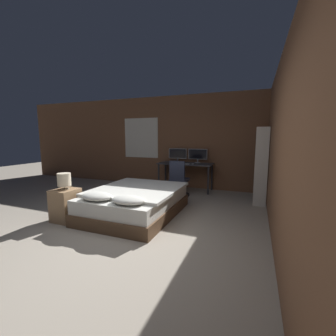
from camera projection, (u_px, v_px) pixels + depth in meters
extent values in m
plane|color=#9E9384|center=(109.00, 245.00, 3.16)|extent=(20.00, 20.00, 0.00)
cube|color=brown|center=(188.00, 142.00, 6.58)|extent=(12.00, 0.06, 2.70)
cube|color=silver|center=(141.00, 138.00, 7.08)|extent=(1.16, 0.01, 1.23)
cube|color=black|center=(141.00, 138.00, 7.09)|extent=(1.08, 0.01, 1.15)
cube|color=brown|center=(277.00, 147.00, 3.57)|extent=(0.06, 12.00, 2.70)
cube|color=brown|center=(136.00, 209.00, 4.40)|extent=(1.53, 2.01, 0.22)
cube|color=silver|center=(135.00, 197.00, 4.37)|extent=(1.47, 1.95, 0.24)
cube|color=silver|center=(138.00, 189.00, 4.46)|extent=(1.57, 1.69, 0.05)
ellipsoid|color=silver|center=(97.00, 196.00, 3.76)|extent=(0.55, 0.38, 0.13)
ellipsoid|color=silver|center=(128.00, 200.00, 3.54)|extent=(0.55, 0.38, 0.13)
cube|color=#997551|center=(66.00, 205.00, 4.06)|extent=(0.39, 0.43, 0.58)
cylinder|color=gray|center=(65.00, 189.00, 4.02)|extent=(0.15, 0.15, 0.01)
cylinder|color=gray|center=(65.00, 187.00, 4.02)|extent=(0.02, 0.02, 0.05)
cylinder|color=beige|center=(64.00, 180.00, 4.00)|extent=(0.23, 0.23, 0.23)
cube|color=#38383D|center=(185.00, 164.00, 6.30)|extent=(1.52, 0.62, 0.03)
cylinder|color=#2D2D33|center=(159.00, 177.00, 6.38)|extent=(0.05, 0.05, 0.74)
cylinder|color=#2D2D33|center=(208.00, 181.00, 5.86)|extent=(0.05, 0.05, 0.74)
cylinder|color=#2D2D33|center=(165.00, 174.00, 6.85)|extent=(0.05, 0.05, 0.74)
cylinder|color=#2D2D33|center=(212.00, 177.00, 6.34)|extent=(0.05, 0.05, 0.74)
cylinder|color=#B7B7BC|center=(178.00, 162.00, 6.60)|extent=(0.16, 0.16, 0.01)
cylinder|color=#B7B7BC|center=(178.00, 160.00, 6.59)|extent=(0.03, 0.03, 0.09)
cube|color=#B7B7BC|center=(178.00, 153.00, 6.57)|extent=(0.54, 0.03, 0.29)
cube|color=black|center=(178.00, 154.00, 6.55)|extent=(0.51, 0.00, 0.26)
cylinder|color=#B7B7BC|center=(198.00, 163.00, 6.38)|extent=(0.16, 0.16, 0.01)
cylinder|color=#B7B7BC|center=(198.00, 161.00, 6.38)|extent=(0.03, 0.03, 0.09)
cube|color=#B7B7BC|center=(198.00, 154.00, 6.35)|extent=(0.54, 0.03, 0.29)
cube|color=black|center=(198.00, 154.00, 6.34)|extent=(0.51, 0.00, 0.26)
cube|color=#B7B7BC|center=(183.00, 164.00, 6.11)|extent=(0.36, 0.13, 0.02)
ellipsoid|color=#B7B7BC|center=(193.00, 164.00, 6.01)|extent=(0.07, 0.05, 0.04)
cylinder|color=black|center=(179.00, 194.00, 5.83)|extent=(0.52, 0.52, 0.04)
cylinder|color=gray|center=(179.00, 187.00, 5.80)|extent=(0.05, 0.05, 0.33)
cube|color=#33384C|center=(179.00, 180.00, 5.78)|extent=(0.44, 0.44, 0.07)
cube|color=#33384C|center=(177.00, 170.00, 5.56)|extent=(0.39, 0.05, 0.47)
cube|color=beige|center=(261.00, 168.00, 4.79)|extent=(0.27, 0.02, 1.72)
cube|color=beige|center=(261.00, 163.00, 5.52)|extent=(0.27, 0.02, 1.72)
cube|color=beige|center=(260.00, 176.00, 5.19)|extent=(0.27, 0.77, 0.02)
cube|color=beige|center=(261.00, 156.00, 5.13)|extent=(0.27, 0.77, 0.02)
cube|color=beige|center=(263.00, 137.00, 5.06)|extent=(0.27, 0.77, 0.02)
cube|color=#B2332D|center=(261.00, 173.00, 4.84)|extent=(0.22, 0.03, 0.23)
cube|color=#28282D|center=(261.00, 173.00, 4.88)|extent=(0.22, 0.03, 0.24)
cube|color=#BCB29E|center=(261.00, 173.00, 4.92)|extent=(0.22, 0.04, 0.20)
cube|color=teal|center=(261.00, 172.00, 4.97)|extent=(0.22, 0.04, 0.23)
cube|color=#2D4784|center=(261.00, 171.00, 5.02)|extent=(0.22, 0.04, 0.25)
cube|color=#337042|center=(261.00, 172.00, 5.06)|extent=(0.22, 0.03, 0.24)
cube|color=orange|center=(262.00, 152.00, 4.78)|extent=(0.22, 0.02, 0.22)
cube|color=#337042|center=(262.00, 153.00, 4.82)|extent=(0.22, 0.04, 0.18)
cube|color=#BCB29E|center=(262.00, 153.00, 4.86)|extent=(0.22, 0.03, 0.19)
cube|color=#337042|center=(262.00, 151.00, 4.89)|extent=(0.22, 0.02, 0.24)
cube|color=#B2332D|center=(262.00, 152.00, 4.93)|extent=(0.22, 0.04, 0.21)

